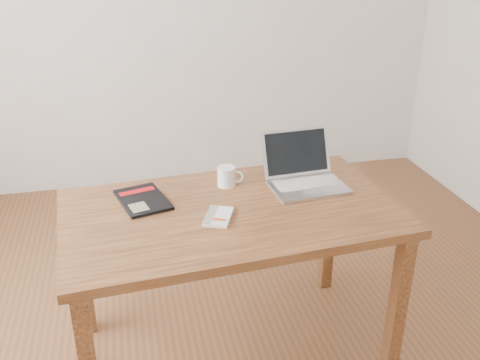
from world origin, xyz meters
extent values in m
plane|color=brown|center=(0.00, 0.00, 0.00)|extent=(4.00, 4.00, 0.00)
cube|color=silver|center=(0.00, 2.00, 1.35)|extent=(4.00, 0.04, 2.70)
cube|color=brown|center=(0.02, 0.02, 0.73)|extent=(1.44, 0.90, 0.04)
cube|color=brown|center=(0.68, -0.27, 0.35)|extent=(0.06, 0.06, 0.71)
cube|color=brown|center=(-0.63, 0.30, 0.35)|extent=(0.06, 0.06, 0.71)
cube|color=brown|center=(0.63, 0.40, 0.35)|extent=(0.06, 0.06, 0.71)
cube|color=silver|center=(-0.04, -0.05, 0.76)|extent=(0.15, 0.19, 0.01)
cube|color=white|center=(-0.04, -0.05, 0.76)|extent=(0.15, 0.19, 0.01)
cube|color=gray|center=(-0.07, -0.04, 0.76)|extent=(0.09, 0.16, 0.00)
cube|color=red|center=(-0.05, -0.09, 0.76)|extent=(0.06, 0.04, 0.00)
cube|color=black|center=(-0.33, 0.17, 0.76)|extent=(0.25, 0.31, 0.01)
cube|color=red|center=(-0.35, 0.24, 0.76)|extent=(0.16, 0.08, 0.00)
cube|color=gray|center=(-0.35, 0.09, 0.76)|extent=(0.09, 0.10, 0.00)
cube|color=silver|center=(0.40, 0.13, 0.76)|extent=(0.35, 0.25, 0.01)
cube|color=silver|center=(0.40, 0.16, 0.77)|extent=(0.29, 0.14, 0.00)
cube|color=#BCBCC1|center=(0.40, 0.06, 0.77)|extent=(0.10, 0.06, 0.00)
cube|color=silver|center=(0.39, 0.28, 0.87)|extent=(0.33, 0.11, 0.21)
cube|color=black|center=(0.39, 0.28, 0.87)|extent=(0.30, 0.09, 0.18)
cylinder|color=white|center=(0.05, 0.25, 0.79)|extent=(0.08, 0.08, 0.09)
cylinder|color=black|center=(0.05, 0.25, 0.84)|extent=(0.07, 0.07, 0.01)
torus|color=white|center=(0.09, 0.23, 0.79)|extent=(0.06, 0.03, 0.06)
camera|label=1|loc=(-0.37, -1.90, 1.79)|focal=40.00mm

